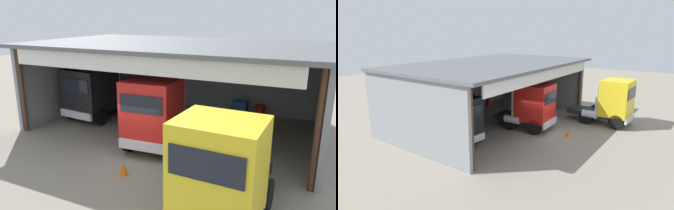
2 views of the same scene
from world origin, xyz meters
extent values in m
plane|color=gray|center=(0.00, 0.00, 0.00)|extent=(80.00, 80.00, 0.00)
cube|color=gray|center=(0.00, 9.22, 2.35)|extent=(15.38, 0.24, 4.71)
cube|color=gray|center=(-7.69, 4.61, 2.35)|extent=(0.24, 9.22, 4.71)
cube|color=gray|center=(7.69, 4.61, 2.35)|extent=(0.24, 9.22, 4.71)
cube|color=slate|center=(0.00, 4.33, 4.81)|extent=(15.98, 9.78, 0.20)
cylinder|color=#4C2D1E|center=(-7.44, 0.15, 2.35)|extent=(0.24, 0.24, 4.71)
cylinder|color=#4C2D1E|center=(7.44, 0.15, 2.35)|extent=(0.24, 0.24, 4.71)
cube|color=white|center=(0.00, -0.22, 4.36)|extent=(13.84, 0.12, 0.90)
cube|color=black|center=(-5.37, 3.33, 2.02)|extent=(2.72, 2.67, 2.45)
cube|color=black|center=(-5.46, 2.07, 2.45)|extent=(2.16, 0.22, 0.74)
cube|color=silver|center=(-5.46, 2.04, 0.69)|extent=(2.42, 0.34, 0.44)
cube|color=#232326|center=(-5.22, 5.21, 0.72)|extent=(2.16, 3.57, 0.36)
cylinder|color=silver|center=(-4.12, 4.63, 1.94)|extent=(0.18, 0.18, 2.80)
cylinder|color=silver|center=(-6.40, 4.80, 1.94)|extent=(0.18, 0.18, 2.80)
cylinder|color=silver|center=(-6.38, 5.00, 0.84)|extent=(0.65, 1.24, 0.56)
cylinder|color=black|center=(-4.29, 2.75, 0.54)|extent=(0.38, 1.10, 1.08)
cylinder|color=black|center=(-6.52, 2.92, 0.54)|extent=(0.38, 1.10, 1.08)
cylinder|color=black|center=(-4.11, 5.13, 0.54)|extent=(0.38, 1.10, 1.08)
cylinder|color=black|center=(-6.34, 5.30, 0.54)|extent=(0.38, 1.10, 1.08)
cube|color=red|center=(0.37, 0.82, 2.16)|extent=(2.51, 2.53, 2.69)
cube|color=black|center=(0.45, -0.38, 2.63)|extent=(2.00, 0.20, 0.81)
cube|color=silver|center=(0.45, -0.41, 0.72)|extent=(2.24, 0.31, 0.44)
cube|color=#232326|center=(0.25, 2.48, 0.75)|extent=(1.97, 3.13, 0.36)
cylinder|color=silver|center=(1.33, 2.23, 1.99)|extent=(0.18, 0.18, 2.85)
cylinder|color=silver|center=(-0.78, 2.08, 1.99)|extent=(0.18, 0.18, 2.85)
cylinder|color=silver|center=(-0.78, 2.11, 0.87)|extent=(0.64, 1.24, 0.56)
cylinder|color=black|center=(1.43, 0.42, 0.57)|extent=(0.38, 1.15, 1.13)
cylinder|color=black|center=(-0.63, 0.28, 0.57)|extent=(0.38, 1.15, 1.13)
cylinder|color=black|center=(1.28, 2.55, 0.57)|extent=(0.38, 1.15, 1.13)
cylinder|color=black|center=(-0.77, 2.41, 0.57)|extent=(0.38, 1.15, 1.13)
cube|color=yellow|center=(5.02, -3.83, 2.22)|extent=(2.49, 2.19, 2.81)
cube|color=black|center=(4.99, -4.90, 2.71)|extent=(2.06, 0.13, 0.84)
cube|color=silver|center=(4.99, -4.93, 0.72)|extent=(2.30, 0.24, 0.44)
cube|color=#232326|center=(5.09, -1.86, 0.75)|extent=(1.93, 3.63, 0.36)
cylinder|color=silver|center=(6.15, -2.66, 1.92)|extent=(0.18, 0.18, 2.69)
cylinder|color=silver|center=(3.97, -2.59, 1.92)|extent=(0.18, 0.18, 2.69)
cylinder|color=silver|center=(3.99, -2.13, 0.87)|extent=(0.60, 1.22, 0.56)
cylinder|color=black|center=(6.07, -4.28, 0.57)|extent=(0.34, 1.15, 1.14)
cylinder|color=black|center=(3.95, -4.21, 0.57)|extent=(0.34, 1.15, 1.14)
cylinder|color=black|center=(6.15, -1.90, 0.57)|extent=(0.34, 1.15, 1.14)
cylinder|color=black|center=(4.03, -1.83, 0.57)|extent=(0.34, 1.15, 1.14)
cylinder|color=#B21E19|center=(4.05, 8.24, 0.43)|extent=(0.58, 0.58, 0.87)
cube|color=#1E59A5|center=(2.76, 8.27, 0.50)|extent=(0.90, 0.60, 1.00)
cone|color=orange|center=(0.46, -1.88, 0.28)|extent=(0.36, 0.36, 0.56)
camera|label=1|loc=(7.36, -11.88, 6.34)|focal=34.45mm
camera|label=2|loc=(-17.94, -9.48, 7.29)|focal=30.95mm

